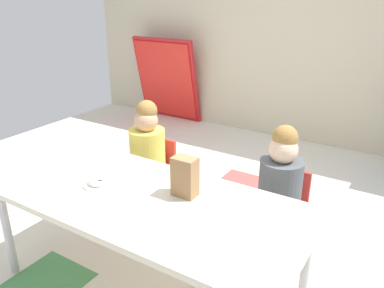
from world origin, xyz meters
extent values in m
cube|color=silver|center=(0.00, 0.00, -0.01)|extent=(5.73, 4.61, 0.02)
cube|color=silver|center=(-1.35, 0.90, 0.00)|extent=(0.43, 0.43, 0.00)
cube|color=#B24C47|center=(0.00, 0.90, 0.00)|extent=(0.43, 0.43, 0.00)
cube|color=#336BB2|center=(0.00, 0.45, 0.00)|extent=(0.43, 0.43, 0.00)
cube|color=#478C51|center=(-0.45, -0.90, 0.00)|extent=(0.43, 0.43, 0.00)
cube|color=beige|center=(0.00, 2.31, 1.33)|extent=(5.73, 0.10, 2.67)
cube|color=beige|center=(0.10, -0.60, 0.59)|extent=(1.76, 0.81, 0.04)
cylinder|color=#B2B2B7|center=(-0.70, -0.94, 0.29)|extent=(0.05, 0.05, 0.57)
cylinder|color=#B2B2B7|center=(-0.70, -0.25, 0.29)|extent=(0.05, 0.05, 0.57)
cylinder|color=#B2B2B7|center=(0.90, -0.25, 0.29)|extent=(0.05, 0.05, 0.57)
cube|color=red|center=(-0.38, 0.03, 0.30)|extent=(0.32, 0.30, 0.03)
cube|color=red|center=(-0.38, 0.18, 0.45)|extent=(0.29, 0.02, 0.30)
cylinder|color=#D8C64C|center=(-0.38, 0.03, 0.52)|extent=(0.26, 0.26, 0.38)
sphere|color=tan|center=(-0.38, 0.03, 0.78)|extent=(0.17, 0.17, 0.17)
sphere|color=olive|center=(-0.38, 0.04, 0.85)|extent=(0.15, 0.15, 0.15)
cylinder|color=red|center=(-0.52, -0.10, 0.15)|extent=(0.02, 0.02, 0.28)
cylinder|color=red|center=(-0.24, -0.10, 0.15)|extent=(0.02, 0.02, 0.28)
cylinder|color=red|center=(-0.52, 0.16, 0.15)|extent=(0.02, 0.02, 0.28)
cylinder|color=red|center=(-0.24, 0.16, 0.15)|extent=(0.02, 0.02, 0.28)
cube|color=red|center=(0.63, 0.03, 0.30)|extent=(0.32, 0.30, 0.03)
cube|color=red|center=(0.63, 0.18, 0.45)|extent=(0.29, 0.02, 0.30)
cylinder|color=#4C5156|center=(0.63, 0.03, 0.52)|extent=(0.29, 0.29, 0.38)
sphere|color=beige|center=(0.63, 0.03, 0.78)|extent=(0.17, 0.17, 0.17)
sphere|color=olive|center=(0.63, 0.04, 0.85)|extent=(0.15, 0.15, 0.15)
cylinder|color=red|center=(0.49, -0.10, 0.15)|extent=(0.02, 0.02, 0.28)
cylinder|color=red|center=(0.77, -0.10, 0.15)|extent=(0.02, 0.02, 0.28)
cylinder|color=red|center=(0.49, 0.16, 0.15)|extent=(0.02, 0.02, 0.28)
cylinder|color=red|center=(0.77, 0.16, 0.15)|extent=(0.02, 0.02, 0.28)
cube|color=red|center=(-1.69, 2.12, 0.54)|extent=(0.90, 0.28, 1.09)
cube|color=red|center=(-1.69, 2.08, 0.54)|extent=(0.83, 0.23, 0.99)
cube|color=#9E754C|center=(0.27, -0.47, 0.72)|extent=(0.13, 0.09, 0.22)
cylinder|color=white|center=(-0.21, -0.63, 0.61)|extent=(0.18, 0.18, 0.01)
torus|color=white|center=(-0.21, -0.63, 0.63)|extent=(0.12, 0.12, 0.03)
camera|label=1|loc=(1.29, -2.02, 1.64)|focal=36.34mm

